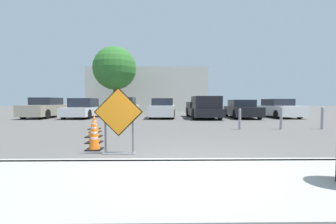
{
  "coord_description": "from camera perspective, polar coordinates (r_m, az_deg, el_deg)",
  "views": [
    {
      "loc": [
        -0.42,
        -4.19,
        1.24
      ],
      "look_at": [
        -0.26,
        6.18,
        0.75
      ],
      "focal_mm": 24.0,
      "sensor_mm": 36.0,
      "label": 1
    }
  ],
  "objects": [
    {
      "name": "ground_plane",
      "position": [
        14.25,
        0.8,
        -2.28
      ],
      "size": [
        96.0,
        96.0,
        0.0
      ],
      "primitive_type": "plane",
      "color": "#565451"
    },
    {
      "name": "sidewalk_strip",
      "position": [
        3.32,
        6.76,
        -17.91
      ],
      "size": [
        24.61,
        2.21,
        0.14
      ],
      "color": "#999993",
      "rests_on": "ground_plane"
    },
    {
      "name": "curb_lip",
      "position": [
        4.37,
        4.78,
        -12.82
      ],
      "size": [
        24.61,
        0.2,
        0.14
      ],
      "color": "#999993",
      "rests_on": "ground_plane"
    },
    {
      "name": "road_closed_sign",
      "position": [
        5.37,
        -12.44,
        -1.38
      ],
      "size": [
        1.14,
        0.2,
        1.56
      ],
      "color": "black",
      "rests_on": "ground_plane"
    },
    {
      "name": "traffic_cone_nearest",
      "position": [
        6.08,
        -18.22,
        -6.45
      ],
      "size": [
        0.39,
        0.39,
        0.59
      ],
      "color": "black",
      "rests_on": "ground_plane"
    },
    {
      "name": "traffic_cone_second",
      "position": [
        7.1,
        -18.26,
        -5.06
      ],
      "size": [
        0.43,
        0.43,
        0.61
      ],
      "color": "black",
      "rests_on": "ground_plane"
    },
    {
      "name": "traffic_cone_third",
      "position": [
        8.26,
        -18.36,
        -3.89
      ],
      "size": [
        0.5,
        0.5,
        0.64
      ],
      "color": "black",
      "rests_on": "ground_plane"
    },
    {
      "name": "traffic_cone_fourth",
      "position": [
        9.52,
        -18.02,
        -3.12
      ],
      "size": [
        0.41,
        0.41,
        0.61
      ],
      "color": "black",
      "rests_on": "ground_plane"
    },
    {
      "name": "traffic_cone_fifth",
      "position": [
        10.52,
        -18.21,
        -2.39
      ],
      "size": [
        0.47,
        0.47,
        0.68
      ],
      "color": "black",
      "rests_on": "ground_plane"
    },
    {
      "name": "parked_car_nearest",
      "position": [
        19.63,
        -28.54,
        0.84
      ],
      "size": [
        1.89,
        4.7,
        1.53
      ],
      "rotation": [
        0.0,
        0.0,
        3.13
      ],
      "color": "#A39984",
      "rests_on": "ground_plane"
    },
    {
      "name": "parked_car_second",
      "position": [
        18.08,
        -20.66,
        0.75
      ],
      "size": [
        2.03,
        4.26,
        1.48
      ],
      "rotation": [
        0.0,
        0.0,
        3.11
      ],
      "color": "silver",
      "rests_on": "ground_plane"
    },
    {
      "name": "parked_car_third",
      "position": [
        17.8,
        -10.99,
        0.98
      ],
      "size": [
        1.84,
        4.05,
        1.56
      ],
      "rotation": [
        0.0,
        0.0,
        3.12
      ],
      "color": "white",
      "rests_on": "ground_plane"
    },
    {
      "name": "parked_car_fourth",
      "position": [
        17.15,
        -1.32,
        0.85
      ],
      "size": [
        1.98,
        4.52,
        1.47
      ],
      "rotation": [
        0.0,
        0.0,
        3.09
      ],
      "color": "silver",
      "rests_on": "ground_plane"
    },
    {
      "name": "pickup_truck",
      "position": [
        16.67,
        9.03,
        0.88
      ],
      "size": [
        2.11,
        5.3,
        1.6
      ],
      "rotation": [
        0.0,
        0.0,
        3.16
      ],
      "color": "black",
      "rests_on": "ground_plane"
    },
    {
      "name": "parked_car_fifth",
      "position": [
        17.92,
        18.19,
        0.66
      ],
      "size": [
        2.14,
        4.73,
        1.36
      ],
      "rotation": [
        0.0,
        0.0,
        3.07
      ],
      "color": "black",
      "rests_on": "ground_plane"
    },
    {
      "name": "parked_car_sixth",
      "position": [
        19.5,
        26.09,
        0.75
      ],
      "size": [
        2.0,
        4.62,
        1.43
      ],
      "rotation": [
        0.0,
        0.0,
        3.17
      ],
      "color": "white",
      "rests_on": "ground_plane"
    },
    {
      "name": "bollard_nearest",
      "position": [
        10.43,
        17.77,
        -1.55
      ],
      "size": [
        0.12,
        0.12,
        0.92
      ],
      "color": "gray",
      "rests_on": "ground_plane"
    },
    {
      "name": "bollard_second",
      "position": [
        11.15,
        26.8,
        -1.23
      ],
      "size": [
        0.12,
        0.12,
        1.01
      ],
      "color": "gray",
      "rests_on": "ground_plane"
    },
    {
      "name": "bollard_third",
      "position": [
        12.12,
        34.55,
        -1.11
      ],
      "size": [
        0.12,
        0.12,
        1.01
      ],
      "color": "gray",
      "rests_on": "ground_plane"
    },
    {
      "name": "building_facade_backdrop",
      "position": [
        28.92,
        -4.99,
        5.5
      ],
      "size": [
        14.4,
        5.0,
        5.3
      ],
      "color": "beige",
      "rests_on": "ground_plane"
    },
    {
      "name": "street_tree_behind_lot",
      "position": [
        22.91,
        -13.39,
        10.73
      ],
      "size": [
        4.19,
        4.19,
        6.57
      ],
      "color": "#513823",
      "rests_on": "ground_plane"
    }
  ]
}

